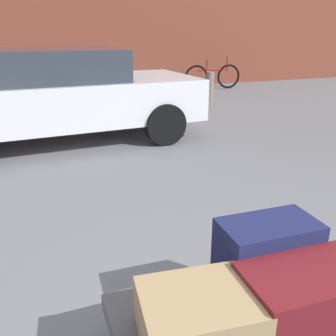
{
  "coord_description": "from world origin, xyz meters",
  "views": [
    {
      "loc": [
        -0.94,
        -1.22,
        1.67
      ],
      "look_at": [
        0.0,
        1.2,
        0.69
      ],
      "focal_mm": 39.07,
      "sensor_mm": 36.0,
      "label": 1
    }
  ],
  "objects": [
    {
      "name": "bicycle_leaning",
      "position": [
        4.43,
        8.85,
        0.37
      ],
      "size": [
        1.75,
        0.27,
        0.96
      ],
      "color": "black",
      "rests_on": "ground_plane"
    },
    {
      "name": "suitcase_maroon_front_right",
      "position": [
        0.19,
        -0.14,
        0.48
      ],
      "size": [
        0.65,
        0.4,
        0.28
      ],
      "primitive_type": "cube",
      "rotation": [
        0.0,
        0.0,
        -0.06
      ],
      "color": "maroon",
      "rests_on": "luggage_cart"
    },
    {
      "name": "suitcase_tan_rear_left",
      "position": [
        -0.35,
        -0.07,
        0.46
      ],
      "size": [
        0.56,
        0.47,
        0.25
      ],
      "primitive_type": "cube",
      "rotation": [
        0.0,
        0.0,
        -0.12
      ],
      "color": "#9E7F56",
      "rests_on": "luggage_cart"
    },
    {
      "name": "luggage_cart",
      "position": [
        0.0,
        0.0,
        0.27
      ],
      "size": [
        1.4,
        0.79,
        0.34
      ],
      "color": "#4C4C51",
      "rests_on": "ground_plane"
    },
    {
      "name": "bollard_kerb_mid",
      "position": [
        3.39,
        7.04,
        0.36
      ],
      "size": [
        0.21,
        0.21,
        0.72
      ],
      "primitive_type": "cylinder",
      "color": "#72665B",
      "rests_on": "ground_plane"
    },
    {
      "name": "parked_car",
      "position": [
        -0.5,
        4.72,
        0.76
      ],
      "size": [
        4.37,
        2.05,
        1.42
      ],
      "color": "silver",
      "rests_on": "ground_plane"
    },
    {
      "name": "duffel_bag_navy_front_left",
      "position": [
        0.2,
        0.2,
        0.52
      ],
      "size": [
        0.55,
        0.33,
        0.36
      ],
      "primitive_type": "cube",
      "rotation": [
        0.0,
        0.0,
        -0.04
      ],
      "color": "#191E47",
      "rests_on": "luggage_cart"
    },
    {
      "name": "bollard_kerb_near",
      "position": [
        2.17,
        7.04,
        0.36
      ],
      "size": [
        0.21,
        0.21,
        0.72
      ],
      "primitive_type": "cylinder",
      "color": "#72665B",
      "rests_on": "ground_plane"
    }
  ]
}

